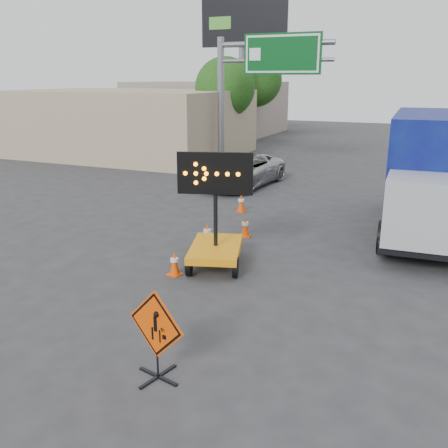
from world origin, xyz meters
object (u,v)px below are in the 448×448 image
Objects in this scene: construction_sign at (156,333)px; box_truck at (430,180)px; arrow_board at (216,242)px; pickup_truck at (242,170)px.

construction_sign is 0.20× the size of box_truck.
arrow_board is 7.41m from box_truck.
arrow_board reaches higher than pickup_truck.
construction_sign is 5.19m from arrow_board.
pickup_truck is 9.07m from box_truck.
box_truck is (8.00, -4.16, 0.96)m from pickup_truck.
arrow_board is (-1.26, 5.03, -0.16)m from construction_sign.
construction_sign is 0.52× the size of arrow_board.
construction_sign reaches higher than pickup_truck.
construction_sign is at bearing -93.60° from arrow_board.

